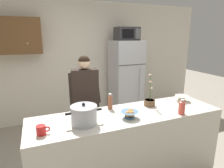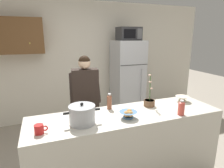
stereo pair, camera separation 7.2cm
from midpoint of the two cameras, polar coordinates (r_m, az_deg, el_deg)
back_wall_unit at (r=4.33m, az=-10.66°, el=7.75°), size 6.00×0.48×2.60m
kitchen_island at (r=2.61m, az=5.32°, el=-18.21°), size 2.42×0.68×0.92m
refrigerator at (r=4.35m, az=5.11°, el=1.27°), size 0.64×0.68×1.76m
microwave at (r=4.22m, az=5.56°, el=14.83°), size 0.48×0.37×0.28m
person_near_pot at (r=2.98m, az=-7.30°, el=-3.05°), size 0.53×0.46×1.58m
cooking_pot at (r=2.11m, az=-7.99°, el=-9.13°), size 0.40×0.29×0.25m
coffee_mug at (r=2.03m, az=-20.07°, el=-12.66°), size 0.13×0.09×0.10m
bread_bowl at (r=2.25m, az=5.86°, el=-8.99°), size 0.21×0.21×0.10m
empty_bowl at (r=2.99m, az=21.07°, el=-4.10°), size 0.20×0.20×0.08m
bottle_near_edge at (r=2.48m, az=20.95°, el=-6.67°), size 0.08×0.08×0.19m
bottle_mid_counter at (r=2.50m, az=0.03°, el=-5.26°), size 0.06×0.06×0.21m
potted_orchid at (r=2.66m, az=11.94°, el=-5.26°), size 0.15×0.15×0.46m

